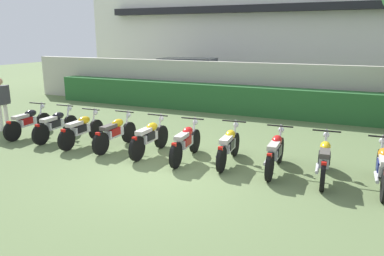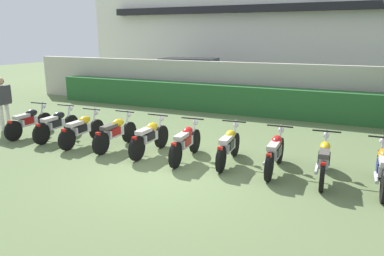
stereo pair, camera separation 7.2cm
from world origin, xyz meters
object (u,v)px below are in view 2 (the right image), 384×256
at_px(parked_car, 192,77).
at_px(motorcycle_in_row_5, 186,142).
at_px(motorcycle_in_row_8, 324,159).
at_px(motorcycle_in_row_3, 115,132).
at_px(motorcycle_in_row_7, 275,152).
at_px(motorcycle_in_row_9, 383,168).
at_px(motorcycle_in_row_0, 29,121).
at_px(motorcycle_in_row_2, 82,129).
at_px(motorcycle_in_row_4, 149,137).
at_px(inspector_person, 2,99).
at_px(motorcycle_in_row_1, 56,124).
at_px(motorcycle_in_row_6, 228,145).

distance_m(parked_car, motorcycle_in_row_5, 9.93).
bearing_deg(motorcycle_in_row_8, motorcycle_in_row_3, 86.16).
xyz_separation_m(motorcycle_in_row_7, motorcycle_in_row_9, (2.16, -0.11, -0.00)).
xyz_separation_m(motorcycle_in_row_0, motorcycle_in_row_2, (2.11, -0.07, -0.00)).
xyz_separation_m(motorcycle_in_row_4, inspector_person, (-5.57, 0.21, 0.56)).
relative_size(motorcycle_in_row_4, inspector_person, 1.07).
distance_m(motorcycle_in_row_7, motorcycle_in_row_9, 2.16).
xyz_separation_m(parked_car, motorcycle_in_row_8, (7.20, -9.03, -0.49)).
relative_size(parked_car, motorcycle_in_row_4, 2.56).
bearing_deg(motorcycle_in_row_4, motorcycle_in_row_5, -90.74).
bearing_deg(motorcycle_in_row_8, motorcycle_in_row_1, 85.90).
bearing_deg(motorcycle_in_row_7, motorcycle_in_row_6, 84.52).
relative_size(parked_car, motorcycle_in_row_1, 2.51).
distance_m(parked_car, motorcycle_in_row_8, 11.56).
bearing_deg(motorcycle_in_row_6, motorcycle_in_row_5, 96.33).
height_order(motorcycle_in_row_6, motorcycle_in_row_7, motorcycle_in_row_7).
xyz_separation_m(parked_car, motorcycle_in_row_6, (5.03, -8.90, -0.49)).
distance_m(motorcycle_in_row_4, motorcycle_in_row_8, 4.27).
relative_size(motorcycle_in_row_8, motorcycle_in_row_9, 1.00).
xyz_separation_m(motorcycle_in_row_0, motorcycle_in_row_6, (6.38, 0.13, -0.00)).
relative_size(motorcycle_in_row_6, motorcycle_in_row_9, 0.96).
distance_m(parked_car, motorcycle_in_row_0, 9.15).
height_order(motorcycle_in_row_0, motorcycle_in_row_2, motorcycle_in_row_0).
distance_m(motorcycle_in_row_5, motorcycle_in_row_8, 3.22).
xyz_separation_m(parked_car, motorcycle_in_row_7, (6.16, -8.98, -0.48)).
bearing_deg(motorcycle_in_row_1, inspector_person, 84.16).
bearing_deg(motorcycle_in_row_8, inspector_person, 85.28).
distance_m(motorcycle_in_row_4, motorcycle_in_row_5, 1.05).
bearing_deg(motorcycle_in_row_0, motorcycle_in_row_4, -93.73).
xyz_separation_m(motorcycle_in_row_2, motorcycle_in_row_4, (2.18, 0.04, 0.01)).
bearing_deg(inspector_person, parked_car, 73.43).
distance_m(motorcycle_in_row_0, motorcycle_in_row_5, 5.33).
height_order(motorcycle_in_row_4, motorcycle_in_row_6, motorcycle_in_row_4).
relative_size(motorcycle_in_row_6, inspector_person, 1.09).
relative_size(motorcycle_in_row_3, inspector_person, 1.09).
bearing_deg(parked_car, motorcycle_in_row_0, -104.72).
bearing_deg(parked_car, motorcycle_in_row_2, -91.46).
xyz_separation_m(motorcycle_in_row_2, motorcycle_in_row_7, (5.40, 0.12, 0.01)).
xyz_separation_m(motorcycle_in_row_2, inspector_person, (-3.39, 0.25, 0.57)).
relative_size(motorcycle_in_row_9, inspector_person, 1.14).
bearing_deg(motorcycle_in_row_9, motorcycle_in_row_4, 88.04).
height_order(motorcycle_in_row_1, motorcycle_in_row_2, motorcycle_in_row_1).
bearing_deg(motorcycle_in_row_2, motorcycle_in_row_1, 82.83).
xyz_separation_m(motorcycle_in_row_2, motorcycle_in_row_8, (6.45, 0.07, 0.01)).
bearing_deg(motorcycle_in_row_5, motorcycle_in_row_6, -83.52).
height_order(parked_car, inspector_person, parked_car).
bearing_deg(motorcycle_in_row_2, parked_car, 4.45).
height_order(motorcycle_in_row_2, motorcycle_in_row_8, motorcycle_in_row_8).
bearing_deg(motorcycle_in_row_2, motorcycle_in_row_6, -87.69).
xyz_separation_m(motorcycle_in_row_2, motorcycle_in_row_9, (7.56, 0.00, 0.01)).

